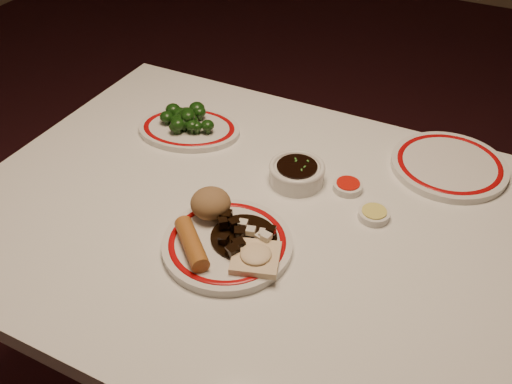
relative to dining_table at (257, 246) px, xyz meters
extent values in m
cube|color=white|center=(0.00, 0.00, 0.07)|extent=(1.20, 0.90, 0.04)
cylinder|color=black|center=(-0.54, 0.39, -0.30)|extent=(0.06, 0.06, 0.71)
cylinder|color=black|center=(0.54, 0.39, -0.30)|extent=(0.06, 0.06, 0.71)
cylinder|color=silver|center=(-0.01, -0.11, 0.10)|extent=(0.28, 0.28, 0.02)
torus|color=#9F0809|center=(-0.01, -0.11, 0.11)|extent=(0.24, 0.24, 0.00)
ellipsoid|color=olive|center=(-0.07, -0.06, 0.14)|extent=(0.08, 0.08, 0.06)
cylinder|color=#AC672A|center=(-0.05, -0.16, 0.13)|extent=(0.11, 0.11, 0.03)
cube|color=beige|center=(0.06, -0.13, 0.12)|extent=(0.11, 0.11, 0.01)
ellipsoid|color=beige|center=(0.06, -0.13, 0.13)|extent=(0.06, 0.06, 0.02)
cylinder|color=black|center=(0.02, -0.09, 0.11)|extent=(0.13, 0.13, 0.00)
cube|color=black|center=(0.02, -0.12, 0.12)|extent=(0.03, 0.03, 0.02)
cube|color=black|center=(0.01, -0.10, 0.12)|extent=(0.03, 0.03, 0.02)
cube|color=black|center=(0.02, -0.14, 0.12)|extent=(0.03, 0.03, 0.02)
cube|color=black|center=(0.06, -0.07, 0.13)|extent=(0.02, 0.02, 0.02)
cube|color=black|center=(-0.01, -0.08, 0.13)|extent=(0.02, 0.02, 0.02)
cube|color=black|center=(0.01, -0.08, 0.12)|extent=(0.02, 0.02, 0.01)
cube|color=black|center=(-0.03, -0.07, 0.13)|extent=(0.03, 0.03, 0.02)
cube|color=black|center=(-0.03, -0.09, 0.13)|extent=(0.02, 0.02, 0.02)
cube|color=black|center=(-0.01, -0.12, 0.12)|extent=(0.02, 0.02, 0.02)
cube|color=black|center=(0.02, -0.09, 0.12)|extent=(0.03, 0.03, 0.02)
cube|color=beige|center=(0.01, -0.08, 0.13)|extent=(0.02, 0.02, 0.01)
cube|color=beige|center=(0.03, -0.09, 0.13)|extent=(0.02, 0.02, 0.01)
cube|color=beige|center=(0.05, -0.09, 0.12)|extent=(0.02, 0.02, 0.01)
cube|color=beige|center=(0.05, -0.08, 0.13)|extent=(0.02, 0.02, 0.01)
cube|color=beige|center=(0.06, -0.09, 0.13)|extent=(0.02, 0.02, 0.01)
torus|color=#9F0809|center=(-0.28, 0.19, 0.11)|extent=(0.27, 0.27, 0.00)
cylinder|color=#23471C|center=(-0.31, 0.18, 0.11)|extent=(0.01, 0.01, 0.01)
ellipsoid|color=#13370D|center=(-0.31, 0.18, 0.13)|extent=(0.03, 0.03, 0.02)
cylinder|color=#23471C|center=(-0.29, 0.21, 0.11)|extent=(0.01, 0.01, 0.01)
ellipsoid|color=#13370D|center=(-0.29, 0.21, 0.13)|extent=(0.03, 0.03, 0.02)
cylinder|color=#23471C|center=(-0.28, 0.24, 0.11)|extent=(0.01, 0.01, 0.01)
ellipsoid|color=#13370D|center=(-0.28, 0.24, 0.13)|extent=(0.03, 0.03, 0.03)
cylinder|color=#23471C|center=(-0.28, 0.20, 0.11)|extent=(0.01, 0.01, 0.01)
ellipsoid|color=#13370D|center=(-0.28, 0.20, 0.13)|extent=(0.03, 0.03, 0.03)
cylinder|color=#23471C|center=(-0.25, 0.18, 0.11)|extent=(0.01, 0.01, 0.01)
ellipsoid|color=#13370D|center=(-0.25, 0.18, 0.13)|extent=(0.03, 0.03, 0.02)
cylinder|color=#23471C|center=(-0.28, 0.18, 0.11)|extent=(0.01, 0.01, 0.01)
ellipsoid|color=#13370D|center=(-0.28, 0.18, 0.13)|extent=(0.03, 0.03, 0.02)
cylinder|color=#23471C|center=(-0.32, 0.21, 0.11)|extent=(0.01, 0.01, 0.01)
ellipsoid|color=#13370D|center=(-0.32, 0.21, 0.13)|extent=(0.04, 0.04, 0.03)
cylinder|color=#23471C|center=(-0.29, 0.16, 0.11)|extent=(0.01, 0.01, 0.02)
ellipsoid|color=#13370D|center=(-0.29, 0.16, 0.13)|extent=(0.04, 0.04, 0.03)
cylinder|color=#23471C|center=(-0.29, 0.21, 0.11)|extent=(0.01, 0.01, 0.01)
ellipsoid|color=#13370D|center=(-0.29, 0.21, 0.13)|extent=(0.03, 0.03, 0.02)
cylinder|color=#23471C|center=(-0.28, 0.19, 0.11)|extent=(0.01, 0.01, 0.01)
ellipsoid|color=#13370D|center=(-0.28, 0.19, 0.13)|extent=(0.03, 0.03, 0.02)
cylinder|color=#23471C|center=(-0.31, 0.20, 0.11)|extent=(0.01, 0.01, 0.01)
ellipsoid|color=#13370D|center=(-0.31, 0.20, 0.12)|extent=(0.03, 0.03, 0.02)
cylinder|color=#23471C|center=(-0.29, 0.18, 0.11)|extent=(0.01, 0.01, 0.01)
ellipsoid|color=#13370D|center=(-0.29, 0.18, 0.13)|extent=(0.04, 0.04, 0.03)
cylinder|color=#23471C|center=(-0.31, 0.22, 0.11)|extent=(0.01, 0.01, 0.01)
ellipsoid|color=#13370D|center=(-0.31, 0.22, 0.13)|extent=(0.03, 0.03, 0.02)
cylinder|color=#23471C|center=(-0.34, 0.18, 0.11)|extent=(0.01, 0.01, 0.01)
ellipsoid|color=#13370D|center=(-0.34, 0.18, 0.13)|extent=(0.03, 0.03, 0.03)
cylinder|color=#23471C|center=(-0.26, 0.18, 0.11)|extent=(0.01, 0.01, 0.01)
ellipsoid|color=#13370D|center=(-0.26, 0.18, 0.13)|extent=(0.03, 0.03, 0.03)
cylinder|color=#23471C|center=(-0.30, 0.16, 0.11)|extent=(0.01, 0.01, 0.01)
ellipsoid|color=#13370D|center=(-0.30, 0.16, 0.13)|extent=(0.03, 0.03, 0.02)
cylinder|color=#23471C|center=(-0.34, 0.21, 0.11)|extent=(0.01, 0.01, 0.01)
ellipsoid|color=#13370D|center=(-0.34, 0.21, 0.13)|extent=(0.04, 0.04, 0.03)
cylinder|color=#23471C|center=(-0.28, 0.20, 0.11)|extent=(0.01, 0.01, 0.01)
ellipsoid|color=#13370D|center=(-0.28, 0.20, 0.13)|extent=(0.03, 0.03, 0.02)
cylinder|color=#23471C|center=(-0.23, 0.19, 0.11)|extent=(0.01, 0.01, 0.01)
ellipsoid|color=#13370D|center=(-0.23, 0.19, 0.13)|extent=(0.03, 0.03, 0.03)
cylinder|color=#23471C|center=(-0.29, 0.24, 0.11)|extent=(0.01, 0.01, 0.01)
ellipsoid|color=#13370D|center=(-0.29, 0.24, 0.13)|extent=(0.04, 0.04, 0.03)
ellipsoid|color=#13370D|center=(-0.29, 0.20, 0.14)|extent=(0.03, 0.03, 0.03)
ellipsoid|color=#13370D|center=(-0.28, 0.18, 0.14)|extent=(0.03, 0.03, 0.02)
ellipsoid|color=#13370D|center=(-0.28, 0.19, 0.15)|extent=(0.03, 0.03, 0.03)
ellipsoid|color=#13370D|center=(-0.29, 0.19, 0.13)|extent=(0.03, 0.03, 0.02)
ellipsoid|color=#13370D|center=(-0.29, 0.20, 0.14)|extent=(0.03, 0.03, 0.03)
ellipsoid|color=#13370D|center=(-0.28, 0.19, 0.15)|extent=(0.03, 0.03, 0.03)
ellipsoid|color=#13370D|center=(-0.28, 0.20, 0.15)|extent=(0.03, 0.03, 0.02)
cylinder|color=silver|center=(0.03, 0.13, 0.11)|extent=(0.12, 0.12, 0.04)
cylinder|color=black|center=(0.03, 0.13, 0.13)|extent=(0.09, 0.09, 0.00)
cylinder|color=silver|center=(0.14, 0.16, 0.10)|extent=(0.06, 0.06, 0.02)
cylinder|color=red|center=(0.14, 0.16, 0.11)|extent=(0.05, 0.05, 0.00)
cylinder|color=silver|center=(0.22, 0.09, 0.10)|extent=(0.06, 0.06, 0.02)
cylinder|color=#DACF5A|center=(0.22, 0.09, 0.11)|extent=(0.05, 0.05, 0.00)
cylinder|color=silver|center=(0.31, 0.33, 0.10)|extent=(0.30, 0.30, 0.02)
torus|color=#9F0809|center=(0.31, 0.33, 0.11)|extent=(0.26, 0.26, 0.00)
camera|label=1|loc=(0.39, -0.78, 0.86)|focal=40.00mm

